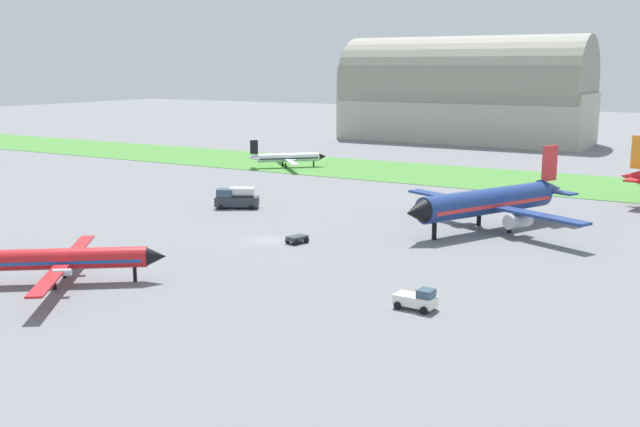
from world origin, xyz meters
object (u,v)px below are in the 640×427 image
Objects in this scene: airplane_foreground_turboprop at (65,259)px; airplane_midfield_jet at (490,202)px; airplane_taxiing_turboprop at (287,157)px; baggage_cart_near_gate at (297,239)px; fuel_truck_midfield at (236,198)px; pushback_tug_by_runway at (417,299)px.

airplane_midfield_jet is at bearing 21.59° from airplane_foreground_turboprop.
airplane_taxiing_turboprop is 68.77m from baggage_cart_near_gate.
fuel_truck_midfield reaches higher than baggage_cart_near_gate.
airplane_midfield_jet is 10.00× the size of baggage_cart_near_gate.
fuel_truck_midfield is at bearing 146.37° from pushback_tug_by_runway.
airplane_foreground_turboprop is 2.81× the size of fuel_truck_midfield.
airplane_midfield_jet reaches higher than airplane_foreground_turboprop.
airplane_foreground_turboprop is at bearing -7.43° from airplane_midfield_jet.
airplane_midfield_jet reaches higher than baggage_cart_near_gate.
airplane_taxiing_turboprop is 2.24× the size of fuel_truck_midfield.
airplane_taxiing_turboprop is 4.18× the size of pushback_tug_by_runway.
fuel_truck_midfield is at bearing -110.76° from baggage_cart_near_gate.
baggage_cart_near_gate is at bearing 146.77° from pushback_tug_by_runway.
airplane_midfield_jet is 4.03× the size of fuel_truck_midfield.
airplane_foreground_turboprop reaches higher than airplane_taxiing_turboprop.
pushback_tug_by_runway is (61.15, -72.71, -1.27)m from airplane_taxiing_turboprop.
fuel_truck_midfield is 1.87× the size of pushback_tug_by_runway.
airplane_midfield_jet is at bearing 100.05° from pushback_tug_by_runway.
airplane_midfield_jet is at bearing 152.60° from baggage_cart_near_gate.
airplane_foreground_turboprop reaches higher than fuel_truck_midfield.
baggage_cart_near_gate is (38.63, -56.87, -1.62)m from airplane_taxiing_turboprop.
airplane_foreground_turboprop is 6.98× the size of baggage_cart_near_gate.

